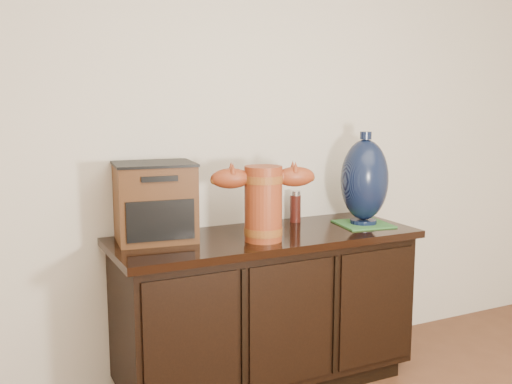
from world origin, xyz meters
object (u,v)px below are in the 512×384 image
spray_can (295,207)px  sideboard (265,309)px  tv_radio (155,202)px  lamp_base (365,180)px  terracotta_vessel (263,199)px

spray_can → sideboard: bearing=-145.6°
sideboard → tv_radio: (-0.50, 0.11, 0.54)m
tv_radio → lamp_base: bearing=-0.8°
terracotta_vessel → tv_radio: 0.49m
tv_radio → lamp_base: size_ratio=0.83×
terracotta_vessel → sideboard: bearing=72.9°
tv_radio → spray_can: 0.78m
sideboard → terracotta_vessel: (-0.07, -0.11, 0.56)m
sideboard → terracotta_vessel: terracotta_vessel is taller
lamp_base → sideboard: bearing=176.9°
spray_can → tv_radio: bearing=-174.8°
tv_radio → lamp_base: (1.04, -0.14, 0.05)m
terracotta_vessel → spray_can: bearing=55.6°
sideboard → spray_can: (0.27, 0.18, 0.45)m
sideboard → lamp_base: 0.81m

